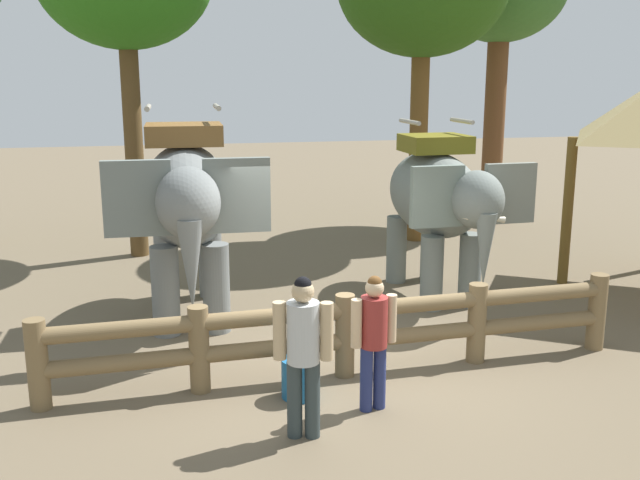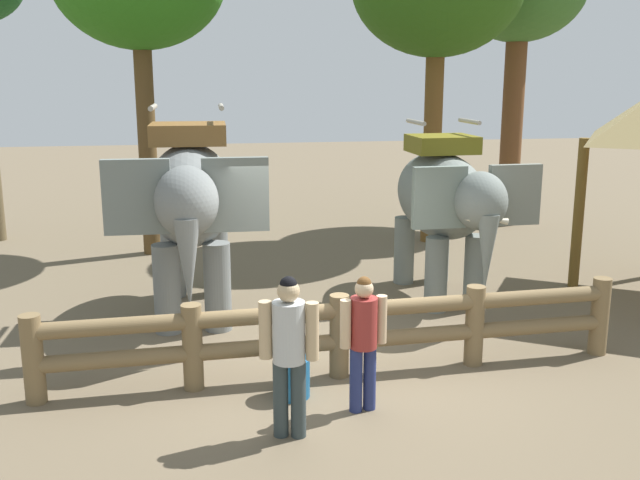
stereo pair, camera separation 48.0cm
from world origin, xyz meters
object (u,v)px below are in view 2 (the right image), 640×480
at_px(tourist_man_in_blue, 289,345).
at_px(feed_bucket, 291,377).
at_px(log_fence, 339,330).
at_px(elephant_center, 445,201).
at_px(elephant_near_left, 190,201).
at_px(tourist_woman_in_black, 363,334).

distance_m(tourist_man_in_blue, feed_bucket, 1.22).
distance_m(log_fence, elephant_center, 3.79).
bearing_deg(feed_bucket, elephant_center, 48.69).
xyz_separation_m(elephant_near_left, elephant_center, (4.05, 0.27, -0.16)).
height_order(elephant_near_left, elephant_center, elephant_near_left).
height_order(tourist_woman_in_black, tourist_man_in_blue, tourist_man_in_blue).
distance_m(elephant_center, tourist_woman_in_black, 4.46).
distance_m(elephant_center, tourist_man_in_blue, 5.30).
bearing_deg(tourist_man_in_blue, log_fence, 61.02).
distance_m(elephant_near_left, tourist_man_in_blue, 4.21).
bearing_deg(log_fence, tourist_man_in_blue, -118.98).
relative_size(elephant_center, tourist_woman_in_black, 2.20).
bearing_deg(tourist_man_in_blue, feed_bucket, 81.84).
bearing_deg(tourist_woman_in_black, elephant_center, 60.14).
xyz_separation_m(log_fence, feed_bucket, (-0.65, -0.48, -0.37)).
height_order(elephant_near_left, tourist_man_in_blue, elephant_near_left).
distance_m(log_fence, tourist_man_in_blue, 1.68).
height_order(log_fence, tourist_man_in_blue, tourist_man_in_blue).
height_order(tourist_man_in_blue, feed_bucket, tourist_man_in_blue).
xyz_separation_m(elephant_near_left, tourist_woman_in_black, (1.87, -3.54, -0.91)).
bearing_deg(elephant_center, tourist_woman_in_black, -119.86).
distance_m(elephant_center, feed_bucket, 4.66).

